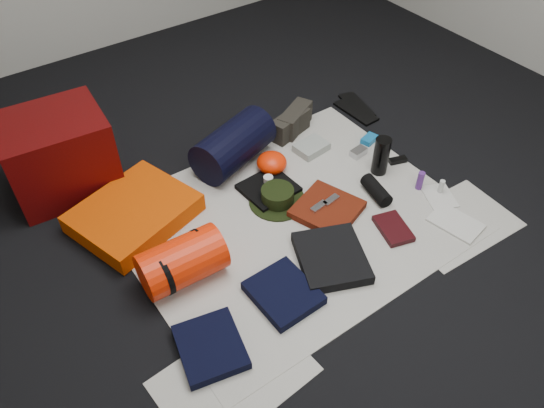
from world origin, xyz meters
TOP-DOWN VIEW (x-y plane):
  - floor at (0.00, 0.00)m, footprint 4.50×4.50m
  - newspaper_mat at (0.00, 0.00)m, footprint 1.60×1.30m
  - newspaper_sheet_front_left at (-0.70, -0.55)m, footprint 0.61×0.44m
  - newspaper_sheet_front_right at (0.65, -0.50)m, footprint 0.60×0.43m
  - red_cabinet at (-0.82, 0.90)m, footprint 0.55×0.47m
  - sleeping_pad at (-0.65, 0.45)m, footprint 0.66×0.59m
  - stuff_sack at (-0.62, -0.01)m, footprint 0.38×0.23m
  - sack_strap_left at (-0.72, -0.01)m, footprint 0.02×0.22m
  - sack_strap_right at (-0.52, -0.01)m, footprint 0.02×0.22m
  - navy_duffel at (0.00, 0.54)m, footprint 0.52×0.38m
  - boonie_brim at (0.01, 0.14)m, footprint 0.40×0.40m
  - boonie_crown at (0.01, 0.14)m, footprint 0.17×0.17m
  - hiking_boot_left at (0.42, 0.57)m, footprint 0.28×0.16m
  - hiking_boot_right at (0.47, 0.60)m, footprint 0.29×0.21m
  - flip_flop_left at (0.89, 0.52)m, footprint 0.12×0.31m
  - flip_flop_right at (0.94, 0.56)m, footprint 0.17×0.31m
  - trousers_navy_a at (-0.71, -0.40)m, footprint 0.31×0.33m
  - trousers_navy_b at (-0.32, -0.36)m, footprint 0.26×0.30m
  - trousers_charcoal at (-0.02, -0.33)m, footprint 0.41×0.43m
  - black_tshirt at (0.02, 0.24)m, footprint 0.28×0.26m
  - red_shirt at (0.17, -0.07)m, footprint 0.38×0.38m
  - orange_stuff_sack at (0.13, 0.36)m, footprint 0.21×0.21m
  - first_aid_pouch at (0.42, 0.38)m, footprint 0.19×0.15m
  - water_bottle at (0.61, 0.01)m, footprint 0.11×0.11m
  - speaker at (0.46, -0.12)m, footprint 0.11×0.21m
  - compact_camera at (0.61, 0.19)m, footprint 0.10×0.07m
  - cyan_case at (0.75, 0.24)m, footprint 0.11×0.09m
  - toiletry_purple at (0.69, -0.21)m, footprint 0.04×0.04m
  - toiletry_clear at (0.75, -0.30)m, footprint 0.04×0.04m
  - paperback_book at (0.35, -0.35)m, footprint 0.19×0.23m
  - map_booklet at (0.64, -0.50)m, footprint 0.21×0.27m
  - map_printout at (0.72, -0.32)m, footprint 0.21×0.23m
  - sunglasses at (0.75, 0.01)m, footprint 0.11×0.07m
  - key_cluster at (-0.70, -0.48)m, footprint 0.08×0.08m
  - tape_roll at (0.04, 0.27)m, footprint 0.05×0.05m
  - energy_bar_a at (0.13, -0.05)m, footprint 0.10×0.05m
  - energy_bar_b at (0.21, -0.05)m, footprint 0.10×0.05m

SIDE VIEW (x-z plane):
  - floor at x=0.00m, z-range -0.02..0.00m
  - newspaper_sheet_front_left at x=-0.70m, z-range 0.00..0.00m
  - newspaper_sheet_front_right at x=0.65m, z-range 0.00..0.00m
  - newspaper_mat at x=0.00m, z-range 0.00..0.01m
  - flip_flop_right at x=0.94m, z-range 0.00..0.02m
  - flip_flop_left at x=0.89m, z-range 0.00..0.02m
  - map_printout at x=0.72m, z-range 0.01..0.01m
  - boonie_brim at x=0.01m, z-range 0.01..0.01m
  - key_cluster at x=-0.70m, z-range 0.01..0.02m
  - map_booklet at x=0.64m, z-range 0.01..0.02m
  - sunglasses at x=0.75m, z-range 0.01..0.03m
  - black_tshirt at x=0.02m, z-range 0.01..0.03m
  - paperback_book at x=0.35m, z-range 0.01..0.03m
  - cyan_case at x=0.75m, z-range 0.01..0.04m
  - compact_camera at x=0.61m, z-range 0.01..0.04m
  - red_shirt at x=0.17m, z-range 0.01..0.05m
  - trousers_navy_a at x=-0.71m, z-range 0.01..0.05m
  - trousers_navy_b at x=-0.32m, z-range 0.01..0.05m
  - first_aid_pouch at x=0.42m, z-range 0.01..0.05m
  - trousers_charcoal at x=-0.02m, z-range 0.01..0.06m
  - speaker at x=0.46m, z-range 0.01..0.08m
  - toiletry_clear at x=0.75m, z-range 0.01..0.09m
  - tape_roll at x=0.04m, z-range 0.03..0.07m
  - boonie_crown at x=0.01m, z-range 0.01..0.09m
  - energy_bar_a at x=0.13m, z-range 0.05..0.06m
  - energy_bar_b at x=0.21m, z-range 0.05..0.06m
  - sleeping_pad at x=-0.65m, z-range 0.01..0.11m
  - toiletry_purple at x=0.69m, z-range 0.01..0.11m
  - orange_stuff_sack at x=0.13m, z-range 0.01..0.11m
  - hiking_boot_left at x=0.42m, z-range 0.01..0.14m
  - hiking_boot_right at x=0.47m, z-range 0.01..0.14m
  - sack_strap_left at x=-0.72m, z-range 0.01..0.22m
  - sack_strap_right at x=-0.52m, z-range 0.01..0.22m
  - stuff_sack at x=-0.62m, z-range 0.01..0.22m
  - water_bottle at x=0.61m, z-range 0.01..0.22m
  - navy_duffel at x=0.00m, z-range 0.01..0.25m
  - red_cabinet at x=-0.82m, z-range 0.00..0.43m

